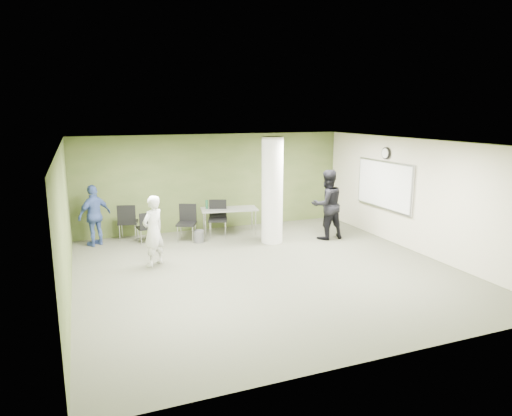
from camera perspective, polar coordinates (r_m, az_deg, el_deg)
name	(u,v)px	position (r m, az deg, el deg)	size (l,w,h in m)	color
floor	(266,270)	(10.16, 1.27, -7.77)	(8.00, 8.00, 0.00)	#4E4F3E
ceiling	(267,142)	(9.59, 1.35, 8.19)	(8.00, 8.00, 0.00)	white
wall_back	(214,182)	(13.50, -5.24, 3.26)	(8.00, 0.02, 2.80)	#445729
wall_left	(65,225)	(9.06, -22.75, -1.93)	(0.02, 8.00, 2.80)	#445729
wall_right_cream	(416,196)	(11.88, 19.42, 1.43)	(0.02, 8.00, 2.80)	beige
column	(272,191)	(11.97, 2.05, 2.19)	(0.56, 0.56, 2.80)	silver
whiteboard	(384,185)	(12.73, 15.69, 2.79)	(0.05, 2.30, 1.30)	silver
wall_clock	(386,153)	(12.63, 15.91, 6.60)	(0.06, 0.32, 0.32)	black
folding_table	(229,210)	(12.93, -3.45, -0.27)	(1.67, 0.95, 1.00)	gray
wastebasket	(199,236)	(12.31, -7.15, -3.53)	(0.28, 0.28, 0.32)	#4C4C4C
chair_back_left	(127,219)	(12.76, -15.78, -1.38)	(0.60, 0.60, 1.00)	black
chair_back_right	(146,225)	(12.36, -13.55, -2.12)	(0.47, 0.47, 0.85)	black
chair_table_left	(187,220)	(12.45, -8.62, -1.43)	(0.65, 0.65, 0.98)	black
chair_table_right	(218,215)	(12.77, -4.80, -0.91)	(0.64, 0.64, 1.01)	black
woman_white	(153,231)	(10.51, -12.72, -2.81)	(0.59, 0.39, 1.61)	silver
man_black	(327,205)	(12.54, 8.86, 0.43)	(0.93, 0.72, 1.91)	black
man_blue	(95,215)	(12.51, -19.52, -0.88)	(0.94, 0.39, 1.60)	#40599F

